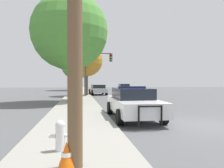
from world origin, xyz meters
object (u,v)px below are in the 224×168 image
traffic_light (96,65)px  car_background_midblock (98,89)px  tree_sidewalk_near (70,32)px  tree_sidewalk_mid (86,60)px  tree_sidewalk_far (77,64)px  car_background_oncoming (124,88)px  fire_hydrant (60,134)px  police_car (133,102)px  traffic_cone (67,156)px

traffic_light → car_background_midblock: traffic_light is taller
car_background_midblock → tree_sidewalk_near: bearing=-112.5°
tree_sidewalk_mid → tree_sidewalk_near: (-1.59, -7.98, 1.56)m
tree_sidewalk_far → car_background_oncoming: bearing=-48.9°
fire_hydrant → tree_sidewalk_mid: (1.27, 21.03, 3.79)m
tree_sidewalk_near → fire_hydrant: bearing=-88.6°
police_car → car_background_midblock: (-0.13, 18.22, -0.05)m
fire_hydrant → traffic_light: traffic_light is taller
traffic_light → traffic_cone: traffic_light is taller
car_background_oncoming → fire_hydrant: bearing=77.3°
fire_hydrant → car_background_midblock: size_ratio=0.18×
tree_sidewalk_far → tree_sidewalk_mid: (1.32, -16.54, -0.86)m
fire_hydrant → tree_sidewalk_near: tree_sidewalk_near is taller
traffic_light → tree_sidewalk_near: 6.94m
fire_hydrant → car_background_midblock: car_background_midblock is taller
car_background_midblock → car_background_oncoming: car_background_oncoming is taller
tree_sidewalk_far → traffic_cone: bearing=-89.6°
car_background_oncoming → tree_sidewalk_far: size_ratio=0.53×
traffic_light → tree_sidewalk_near: size_ratio=0.55×
car_background_midblock → traffic_cone: bearing=-101.2°
police_car → traffic_cone: bearing=66.0°
fire_hydrant → car_background_midblock: (2.86, 23.12, 0.20)m
tree_sidewalk_far → police_car: bearing=-84.7°
tree_sidewalk_mid → traffic_cone: size_ratio=11.68×
car_background_oncoming → police_car: bearing=81.3°
car_background_midblock → tree_sidewalk_mid: size_ratio=0.65×
tree_sidewalk_mid → police_car: bearing=-83.9°
fire_hydrant → police_car: bearing=58.6°
tree_sidewalk_mid → tree_sidewalk_near: size_ratio=0.70×
police_car → car_background_oncoming: size_ratio=1.20×
traffic_light → car_background_midblock: size_ratio=1.21×
tree_sidewalk_mid → car_background_oncoming: bearing=51.3°
fire_hydrant → car_background_oncoming: size_ratio=0.17×
car_background_midblock → fire_hydrant: bearing=-102.0°
tree_sidewalk_far → traffic_cone: size_ratio=15.25×
fire_hydrant → traffic_cone: (0.21, -1.17, -0.12)m
car_background_midblock → traffic_cone: (-2.65, -24.30, -0.32)m
car_background_midblock → car_background_oncoming: (4.68, 5.73, 0.02)m
police_car → car_background_midblock: size_ratio=1.27×
car_background_midblock → tree_sidewalk_far: bearing=96.5°
fire_hydrant → tree_sidewalk_far: 37.85m
car_background_midblock → tree_sidewalk_far: (-2.92, 14.44, 4.46)m
traffic_light → tree_sidewalk_mid: tree_sidewalk_mid is taller
car_background_midblock → tree_sidewalk_near: tree_sidewalk_near is taller
traffic_cone → tree_sidewalk_near: bearing=92.2°
tree_sidewalk_near → traffic_light: bearing=65.9°
police_car → fire_hydrant: police_car is taller
fire_hydrant → traffic_light: (2.35, 19.03, 3.06)m
car_background_midblock → tree_sidewalk_mid: (-1.60, -2.09, 3.60)m
police_car → traffic_light: traffic_light is taller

